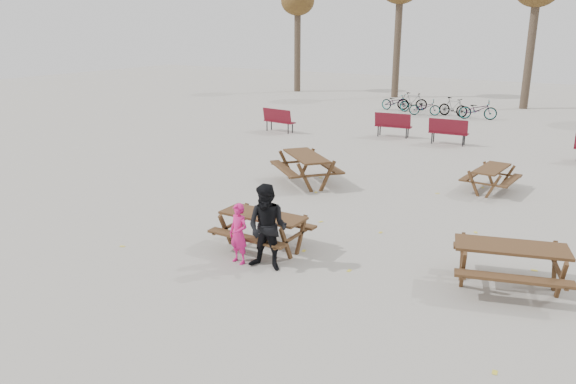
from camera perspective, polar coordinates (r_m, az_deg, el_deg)
The scene contains 13 objects.
ground at distance 11.94m, azimuth -2.53°, elevation -5.78°, with size 80.00×80.00×0.00m, color gray.
main_picnic_table at distance 11.73m, azimuth -2.56°, elevation -3.14°, with size 1.80×1.45×0.78m.
food_tray at distance 11.61m, azimuth -3.06°, elevation -2.28°, with size 0.18×0.11×0.04m, color silver.
bread_roll at distance 11.60m, azimuth -3.06°, elevation -2.08°, with size 0.14×0.06×0.05m, color tan.
soda_bottle at distance 11.57m, azimuth -3.37°, elevation -2.07°, with size 0.07×0.07×0.17m.
child at distance 11.09m, azimuth -5.04°, elevation -4.24°, with size 0.45×0.29×1.22m, color #D31A70.
adult at distance 10.71m, azimuth -2.09°, elevation -3.63°, with size 0.82×0.64×1.69m, color black.
picnic_table_east at distance 10.82m, azimuth 21.56°, elevation -7.11°, with size 1.92×1.54×0.82m, color #382314, non-canonical shape.
picnic_table_north at distance 16.58m, azimuth 1.85°, elevation 2.31°, with size 2.03×1.63×0.87m, color #382314, non-canonical shape.
picnic_table_far at distance 16.83m, azimuth 19.90°, elevation 1.20°, with size 1.61×1.30×0.69m, color #382314, non-canonical shape.
park_bench_row at distance 22.96m, azimuth 13.24°, elevation 6.15°, with size 13.88×2.17×1.03m.
bicycle_row at distance 30.48m, azimuth 14.63°, elevation 8.49°, with size 6.38×2.38×0.96m.
fallen_leaves at distance 13.72m, azimuth 5.07°, elevation -2.76°, with size 11.00×11.00×0.01m, color gold, non-canonical shape.
Camera 1 is at (6.22, -9.11, 4.58)m, focal length 35.00 mm.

